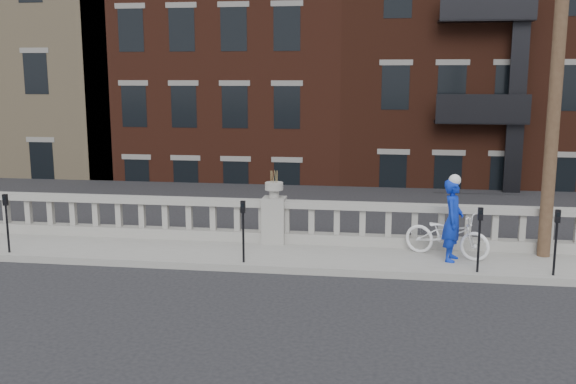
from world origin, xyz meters
name	(u,v)px	position (x,y,z in m)	size (l,w,h in m)	color
ground	(239,304)	(0.00, 0.00, 0.00)	(120.00, 120.00, 0.00)	black
sidewalk	(268,255)	(0.00, 3.00, 0.07)	(32.00, 2.20, 0.15)	gray
balustrade	(274,222)	(0.00, 3.95, 0.64)	(28.00, 0.34, 1.03)	gray
planter_pedestal	(274,215)	(0.00, 3.95, 0.83)	(0.55, 0.55, 1.76)	gray
lower_level	(344,104)	(0.56, 23.04, 2.63)	(80.00, 44.00, 20.80)	#605E59
utility_pole	(560,23)	(6.20, 3.60, 5.24)	(1.60, 0.28, 10.00)	#422D1E
parking_meter_a	(7,216)	(-5.87, 2.15, 1.00)	(0.10, 0.09, 1.36)	black
parking_meter_b	(243,224)	(-0.38, 2.15, 1.00)	(0.10, 0.09, 1.36)	black
parking_meter_c	(479,232)	(4.56, 2.15, 1.00)	(0.10, 0.09, 1.36)	black
parking_meter_d	(556,235)	(6.06, 2.15, 1.00)	(0.10, 0.09, 1.36)	black
bicycle	(447,235)	(4.03, 3.24, 0.65)	(0.67, 1.92, 1.01)	white
cyclist	(453,220)	(4.11, 2.95, 1.05)	(0.66, 0.43, 1.80)	#0B27A9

